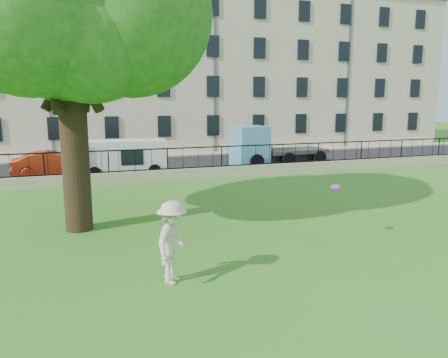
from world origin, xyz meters
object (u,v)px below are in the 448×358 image
object	(u,v)px
frisbee	(336,187)
blue_truck	(278,145)
man	(172,242)
white_van	(124,158)
red_sedan	(52,164)

from	to	relation	value
frisbee	blue_truck	bearing A→B (deg)	70.33
man	frisbee	size ratio (longest dim) A/B	7.29
frisbee	white_van	bearing A→B (deg)	108.58
red_sedan	blue_truck	xyz separation A→B (m)	(13.83, 0.00, 0.58)
blue_truck	man	bearing A→B (deg)	-126.12
frisbee	man	bearing A→B (deg)	-165.95
man	white_van	xyz separation A→B (m)	(0.50, 15.22, 0.00)
white_van	blue_truck	world-z (taller)	blue_truck
frisbee	white_van	size ratio (longest dim) A/B	0.06
man	blue_truck	bearing A→B (deg)	0.70
man	white_van	size ratio (longest dim) A/B	0.42
man	white_van	distance (m)	15.23
red_sedan	white_van	xyz separation A→B (m)	(3.81, -1.00, 0.29)
frisbee	red_sedan	world-z (taller)	frisbee
man	blue_truck	xyz separation A→B (m)	(10.52, 16.22, 0.29)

